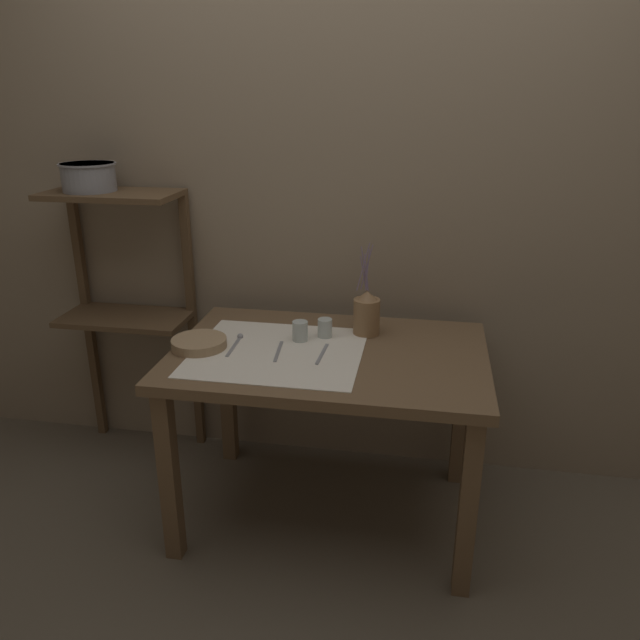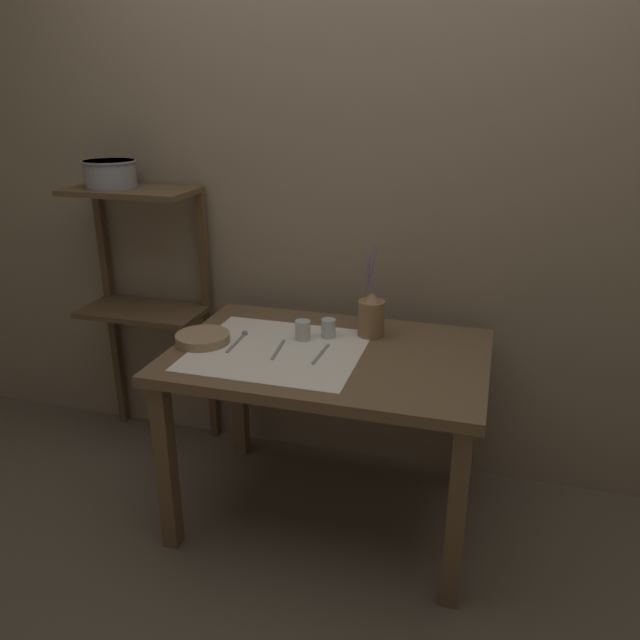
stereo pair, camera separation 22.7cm
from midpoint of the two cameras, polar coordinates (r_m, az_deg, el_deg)
name	(u,v)px [view 1 (the left image)]	position (r m, az deg, el deg)	size (l,w,h in m)	color
ground_plane	(328,513)	(2.68, -1.80, -17.29)	(12.00, 12.00, 0.00)	brown
stone_wall_back	(349,200)	(2.65, 0.18, 10.89)	(7.00, 0.06, 2.40)	gray
wooden_table	(329,374)	(2.35, -1.97, -5.07)	(1.16, 0.79, 0.73)	brown
wooden_shelf_unit	(125,278)	(2.91, -19.57, 3.63)	(0.56, 0.29, 1.24)	brown
linen_cloth	(278,352)	(2.31, -6.72, -2.96)	(0.62, 0.56, 0.00)	silver
pitcher_with_flowers	(367,314)	(2.44, 1.63, 0.53)	(0.10, 0.10, 0.37)	olive
wooden_bowl	(199,343)	(2.39, -13.69, -2.14)	(0.21, 0.21, 0.04)	#9E7F5B
glass_tumbler_near	(300,331)	(2.39, -4.55, -1.06)	(0.06, 0.06, 0.08)	#B7C1BC
glass_tumbler_far	(325,328)	(2.42, -2.23, -0.78)	(0.06, 0.06, 0.07)	#B7C1BC
spoon_outer	(238,340)	(2.42, -10.21, -1.89)	(0.02, 0.20, 0.02)	gray
fork_outer	(278,351)	(2.31, -6.65, -2.91)	(0.03, 0.19, 0.00)	gray
fork_inner	(322,354)	(2.27, -2.67, -3.17)	(0.02, 0.19, 0.00)	gray
metal_pot_large	(89,176)	(2.84, -22.64, 12.03)	(0.23, 0.23, 0.11)	gray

